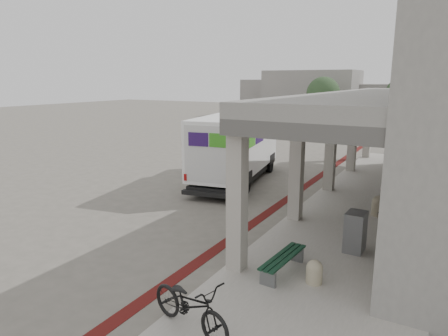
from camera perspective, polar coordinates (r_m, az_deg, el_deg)
The scene contains 12 objects.
ground at distance 13.55m, azimuth 0.87°, elevation -6.81°, with size 120.00×120.00×0.00m, color #625E54.
bike_lane_stripe at distance 14.87m, azimuth 8.00°, elevation -5.14°, with size 0.35×40.00×0.01m, color #4E110F.
sidewalk at distance 12.24m, azimuth 17.74°, elevation -9.28°, with size 4.40×28.00×0.12m, color #9B968B.
distant_backdrop at distance 47.98m, azimuth 19.07°, elevation 9.70°, with size 28.00×10.00×6.50m.
tree_left at distance 40.79m, azimuth 13.97°, elevation 10.31°, with size 3.20×3.20×4.80m.
tree_mid at distance 41.44m, azimuth 24.22°, elevation 9.62°, with size 3.20×3.20×4.80m.
fedex_truck at distance 17.65m, azimuth 1.76°, elevation 3.08°, with size 3.30×7.27×2.99m.
bench at distance 9.50m, azimuth 8.43°, elevation -12.98°, with size 0.52×1.77×0.41m.
bollard_near at distance 9.20m, azimuth 12.78°, elevation -14.24°, with size 0.35×0.35×0.53m.
bollard_far at distance 14.03m, azimuth 21.23°, elevation -5.04°, with size 0.45×0.45×0.67m.
utility_cabinet at distance 10.96m, azimuth 18.25°, elevation -8.64°, with size 0.47×0.63×1.05m, color slate.
bicycle_black at distance 7.43m, azimuth -4.85°, elevation -18.86°, with size 0.66×1.89×0.99m, color black.
Camera 1 is at (6.14, -11.22, 4.48)m, focal length 32.00 mm.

